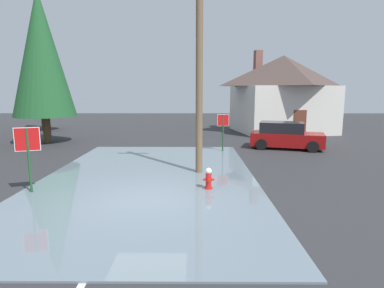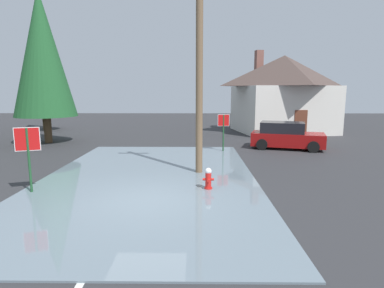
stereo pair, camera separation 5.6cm
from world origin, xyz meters
name	(u,v)px [view 2 (the right image)]	position (x,y,z in m)	size (l,w,h in m)	color
ground_plane	(145,203)	(0.00, 0.00, -0.05)	(80.00, 80.00, 0.10)	#2D2D30
flood_puddle	(149,178)	(-0.24, 2.58, 0.02)	(8.17, 13.64, 0.05)	slate
lane_stop_bar	(170,216)	(0.86, -1.17, 0.00)	(4.13, 0.30, 0.01)	silver
stop_sign_near	(28,147)	(-3.90, 0.73, 1.58)	(0.74, 0.27, 2.21)	#1E4C28
fire_hydrant	(208,179)	(2.00, 1.15, 0.38)	(0.39, 0.33, 0.78)	red
utility_pole	(199,75)	(1.70, 3.41, 3.99)	(1.60, 0.28, 7.63)	brown
stop_sign_far	(223,126)	(3.11, 8.15, 1.48)	(0.65, 0.10, 2.10)	#1E4C28
house	(283,93)	(8.81, 17.16, 3.25)	(8.72, 7.95, 6.74)	beige
parked_car	(286,136)	(6.91, 9.21, 0.75)	(4.45, 2.91, 1.57)	maroon
pine_tree_mid_left	(42,78)	(-11.69, 18.18, 4.49)	(3.05, 3.05, 7.63)	#4C3823
pine_tree_short_left	(42,54)	(-8.17, 11.19, 5.71)	(3.88, 3.88, 9.70)	#4C3823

